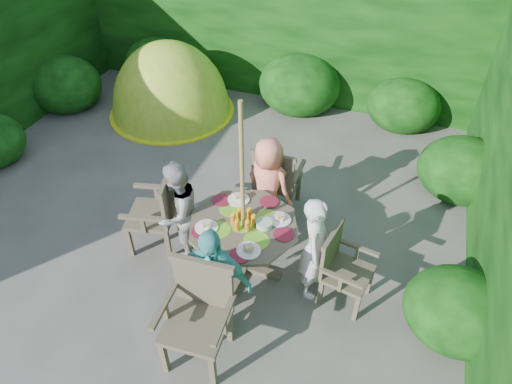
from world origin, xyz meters
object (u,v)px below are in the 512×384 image
(garden_chair_front, at_px, (199,312))
(dome_tent, at_px, (172,112))
(parasol_pole, at_px, (243,197))
(child_right, at_px, (315,248))
(garden_chair_right, at_px, (342,267))
(child_left, at_px, (178,212))
(garden_chair_left, at_px, (158,211))
(garden_chair_back, at_px, (276,179))
(child_front, at_px, (212,282))
(patio_table, at_px, (244,232))
(child_back, at_px, (268,185))

(garden_chair_front, bearing_deg, dome_tent, 118.00)
(parasol_pole, height_order, child_right, parasol_pole)
(garden_chair_right, bearing_deg, parasol_pole, 99.94)
(garden_chair_front, xyz_separation_m, child_left, (-0.77, 1.10, 0.08))
(garden_chair_left, relative_size, garden_chair_back, 1.03)
(garden_chair_front, distance_m, dome_tent, 4.76)
(child_front, height_order, dome_tent, child_front)
(patio_table, height_order, child_back, child_back)
(child_left, bearing_deg, parasol_pole, 96.41)
(garden_chair_back, height_order, child_back, child_back)
(garden_chair_front, bearing_deg, parasol_pole, 84.92)
(patio_table, xyz_separation_m, parasol_pole, (-0.00, -0.00, 0.50))
(garden_chair_front, bearing_deg, child_right, 48.73)
(child_left, bearing_deg, garden_chair_right, 96.78)
(garden_chair_front, relative_size, child_back, 0.81)
(garden_chair_left, height_order, child_front, child_front)
(child_right, bearing_deg, parasol_pole, 82.99)
(child_right, relative_size, dome_tent, 0.51)
(garden_chair_front, height_order, dome_tent, dome_tent)
(patio_table, bearing_deg, garden_chair_front, -91.69)
(garden_chair_left, bearing_deg, child_right, 74.44)
(child_left, bearing_deg, dome_tent, -142.26)
(parasol_pole, height_order, dome_tent, parasol_pole)
(dome_tent, bearing_deg, patio_table, -43.67)
(parasol_pole, distance_m, garden_chair_left, 1.23)
(child_front, distance_m, dome_tent, 4.54)
(garden_chair_right, xyz_separation_m, child_front, (-1.12, -0.79, 0.21))
(child_right, bearing_deg, child_back, 37.99)
(garden_chair_left, xyz_separation_m, child_right, (1.89, -0.06, 0.11))
(parasol_pole, xyz_separation_m, child_front, (-0.01, -0.80, -0.43))
(garden_chair_front, bearing_deg, garden_chair_right, 40.03)
(garden_chair_front, distance_m, child_right, 1.36)
(parasol_pole, relative_size, child_front, 1.64)
(patio_table, xyz_separation_m, garden_chair_front, (-0.03, -1.09, -0.05))
(parasol_pole, relative_size, child_right, 1.71)
(garden_chair_back, xyz_separation_m, child_left, (-0.82, -1.08, 0.11))
(garden_chair_right, height_order, garden_chair_front, garden_chair_front)
(garden_chair_right, height_order, garden_chair_back, garden_chair_back)
(child_front, xyz_separation_m, dome_tent, (-2.49, 3.74, -0.67))
(child_right, xyz_separation_m, child_front, (-0.81, -0.78, 0.03))
(patio_table, bearing_deg, child_front, -91.37)
(parasol_pole, height_order, child_left, parasol_pole)
(parasol_pole, relative_size, garden_chair_left, 2.19)
(garden_chair_front, height_order, child_right, child_right)
(garden_chair_left, xyz_separation_m, garden_chair_back, (1.12, 1.05, -0.01))
(parasol_pole, relative_size, garden_chair_back, 2.25)
(garden_chair_right, bearing_deg, child_back, 63.79)
(garden_chair_back, height_order, child_front, child_front)
(garden_chair_back, distance_m, child_left, 1.36)
(patio_table, relative_size, child_front, 0.93)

